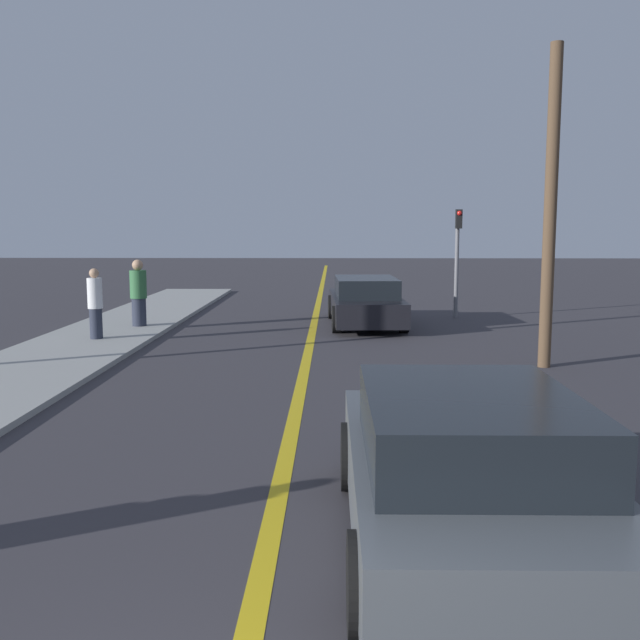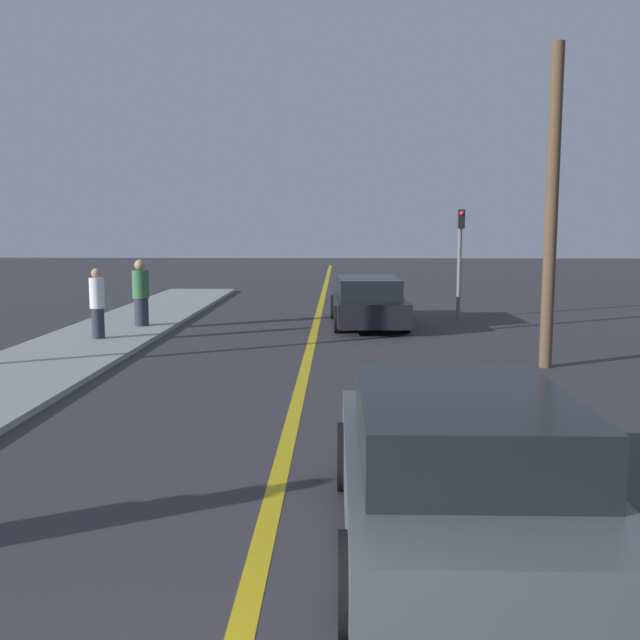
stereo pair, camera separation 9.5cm
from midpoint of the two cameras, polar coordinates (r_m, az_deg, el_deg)
road_center_line at (r=20.38m, az=-0.13°, el=-0.14°), size 0.20×60.00×0.01m
sidewalk_left at (r=17.19m, az=-17.90°, el=-1.75°), size 2.74×27.60×0.11m
car_near_right_lane at (r=6.15m, az=11.49°, el=-11.90°), size 2.03×4.27×1.39m
car_ahead_center at (r=19.61m, az=3.98°, el=1.45°), size 2.10×4.74×1.33m
pedestrian_far_standing at (r=17.38m, az=-17.24°, el=1.28°), size 0.34×0.34×1.64m
pedestrian_by_sign at (r=19.32m, az=-14.00°, el=2.10°), size 0.43×0.43×1.75m
traffic_light at (r=21.36m, az=11.26°, el=5.49°), size 0.18×0.40×3.20m
utility_pole at (r=14.26m, az=18.22°, el=8.43°), size 0.24×0.24×6.06m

